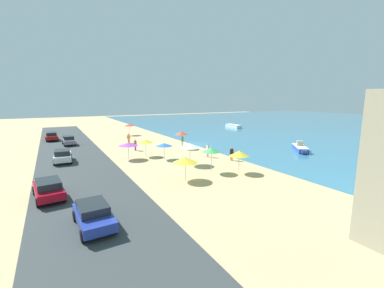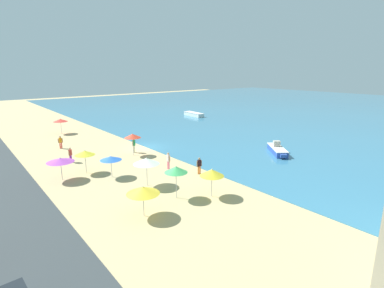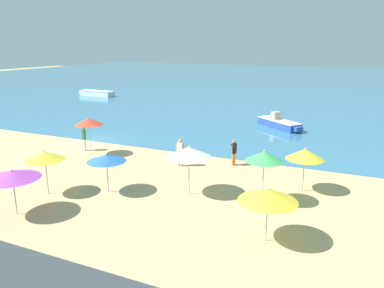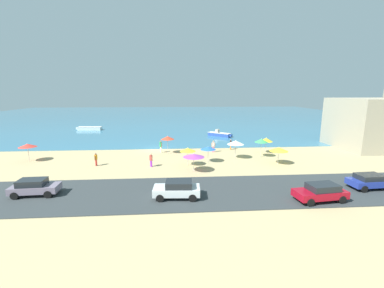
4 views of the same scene
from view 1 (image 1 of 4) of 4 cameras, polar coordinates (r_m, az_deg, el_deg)
name	(u,v)px [view 1 (image 1 of 4)]	position (r m, az deg, el deg)	size (l,w,h in m)	color
ground_plane	(193,145)	(42.02, 0.16, -0.13)	(160.00, 160.00, 0.00)	tan
sea	(373,127)	(83.69, 35.25, 3.14)	(150.00, 110.00, 0.05)	teal
coastal_road	(72,156)	(36.94, -25.06, -2.46)	(80.00, 8.00, 0.06)	#33393B
beach_umbrella_0	(146,141)	(33.68, -10.27, 0.66)	(1.93, 1.93, 2.31)	#B2B2B7
beach_umbrella_1	(129,125)	(54.16, -13.74, 4.13)	(2.16, 2.16, 2.39)	#B2B2B7
beach_umbrella_2	(182,133)	(38.45, -2.32, 2.45)	(1.92, 1.92, 2.65)	#B2B2B7
beach_umbrella_3	(164,145)	(31.74, -6.22, -0.14)	(1.99, 1.99, 2.09)	#B2B2B7
beach_umbrella_4	(128,144)	(32.52, -13.99, -0.04)	(2.42, 2.42, 2.15)	#B2B2B7
beach_umbrella_5	(211,150)	(25.95, 4.34, -1.27)	(1.81, 1.81, 2.66)	#B2B2B7
beach_umbrella_6	(185,160)	(23.43, -1.50, -3.57)	(2.29, 2.29, 2.23)	#B2B2B7
beach_umbrella_7	(190,146)	(28.83, -0.44, -0.34)	(2.26, 2.26, 2.55)	#B2B2B7
beach_umbrella_8	(239,153)	(26.16, 10.49, -2.09)	(1.93, 1.93, 2.34)	#B2B2B7
bather_0	(232,153)	(31.53, 8.78, -1.97)	(0.28, 0.56, 1.65)	orange
bather_1	(135,144)	(38.03, -12.49, -0.04)	(0.40, 0.46, 1.65)	purple
bather_2	(129,138)	(44.67, -13.89, 1.37)	(0.29, 0.56, 1.62)	#E5413B
bather_3	(182,140)	(39.87, -2.13, 0.78)	(0.38, 0.50, 1.79)	white
bather_4	(208,149)	(33.03, 3.49, -1.20)	(0.57, 0.23, 1.76)	pink
parked_car_0	(69,140)	(45.88, -25.71, 0.77)	(3.97, 1.92, 1.45)	slate
parked_car_1	(48,188)	(22.18, -29.29, -8.61)	(4.36, 2.28, 1.43)	#A00B1C
parked_car_2	(63,156)	(33.63, -26.80, -2.33)	(4.02, 2.14, 1.49)	silver
parked_car_3	(51,136)	(52.28, -28.78, 1.56)	(4.54, 2.11, 1.46)	maroon
parked_car_4	(93,214)	(16.49, -21.06, -14.39)	(4.10, 2.07, 1.36)	navy
skiff_nearshore	(233,126)	(67.52, 9.16, 3.98)	(5.85, 1.94, 0.77)	silver
skiff_offshore	(300,148)	(39.73, 22.91, -0.85)	(4.63, 4.06, 1.38)	#2D4CA0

